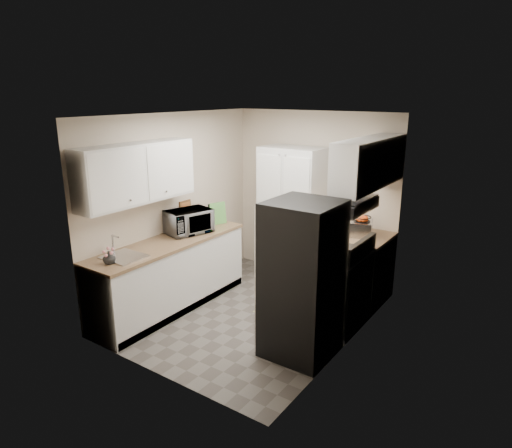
% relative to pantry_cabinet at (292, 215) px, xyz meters
% --- Properties ---
extents(ground, '(3.20, 3.20, 0.00)m').
position_rel_pantry_cabinet_xyz_m(ground, '(0.20, -1.32, -1.00)').
color(ground, '#56514C').
rests_on(ground, ground).
extents(room_shell, '(2.64, 3.24, 2.52)m').
position_rel_pantry_cabinet_xyz_m(room_shell, '(0.18, -1.32, 0.63)').
color(room_shell, beige).
rests_on(room_shell, ground).
extents(pantry_cabinet, '(0.90, 0.55, 2.00)m').
position_rel_pantry_cabinet_xyz_m(pantry_cabinet, '(0.00, 0.00, 0.00)').
color(pantry_cabinet, silver).
rests_on(pantry_cabinet, ground).
extents(base_cabinet_left, '(0.60, 2.30, 0.88)m').
position_rel_pantry_cabinet_xyz_m(base_cabinet_left, '(-0.79, -1.75, -0.56)').
color(base_cabinet_left, silver).
rests_on(base_cabinet_left, ground).
extents(countertop_left, '(0.63, 2.33, 0.04)m').
position_rel_pantry_cabinet_xyz_m(countertop_left, '(-0.79, -1.75, -0.10)').
color(countertop_left, '#846647').
rests_on(countertop_left, base_cabinet_left).
extents(base_cabinet_right, '(0.60, 0.80, 0.88)m').
position_rel_pantry_cabinet_xyz_m(base_cabinet_right, '(1.19, -0.12, -0.56)').
color(base_cabinet_right, silver).
rests_on(base_cabinet_right, ground).
extents(countertop_right, '(0.63, 0.83, 0.04)m').
position_rel_pantry_cabinet_xyz_m(countertop_right, '(1.19, -0.12, -0.10)').
color(countertop_right, '#846647').
rests_on(countertop_right, base_cabinet_right).
extents(electric_range, '(0.71, 0.78, 1.13)m').
position_rel_pantry_cabinet_xyz_m(electric_range, '(1.17, -0.93, -0.52)').
color(electric_range, '#B7B7BC').
rests_on(electric_range, ground).
extents(refrigerator, '(0.70, 0.72, 1.70)m').
position_rel_pantry_cabinet_xyz_m(refrigerator, '(1.14, -1.73, -0.15)').
color(refrigerator, '#B7B7BC').
rests_on(refrigerator, ground).
extents(microwave, '(0.54, 0.66, 0.32)m').
position_rel_pantry_cabinet_xyz_m(microwave, '(-0.82, -1.33, 0.08)').
color(microwave, '#B9B8BD').
rests_on(microwave, countertop_left).
extents(wine_bottle, '(0.07, 0.07, 0.29)m').
position_rel_pantry_cabinet_xyz_m(wine_bottle, '(-0.80, -0.93, 0.07)').
color(wine_bottle, black).
rests_on(wine_bottle, countertop_left).
extents(flower_vase, '(0.14, 0.14, 0.15)m').
position_rel_pantry_cabinet_xyz_m(flower_vase, '(-0.77, -2.69, -0.01)').
color(flower_vase, silver).
rests_on(flower_vase, countertop_left).
extents(cutting_board, '(0.11, 0.24, 0.31)m').
position_rel_pantry_cabinet_xyz_m(cutting_board, '(-0.77, -0.78, 0.08)').
color(cutting_board, '#539A44').
rests_on(cutting_board, countertop_left).
extents(toaster_oven, '(0.36, 0.41, 0.20)m').
position_rel_pantry_cabinet_xyz_m(toaster_oven, '(1.13, -0.11, 0.02)').
color(toaster_oven, '#AAAAAE').
rests_on(toaster_oven, countertop_right).
extents(fruit_basket, '(0.30, 0.30, 0.10)m').
position_rel_pantry_cabinet_xyz_m(fruit_basket, '(1.14, -0.13, 0.17)').
color(fruit_basket, '#D94512').
rests_on(fruit_basket, toaster_oven).
extents(kitchen_mat, '(0.54, 0.76, 0.01)m').
position_rel_pantry_cabinet_xyz_m(kitchen_mat, '(0.35, -0.88, -0.99)').
color(kitchen_mat, '#C8C380').
rests_on(kitchen_mat, ground).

